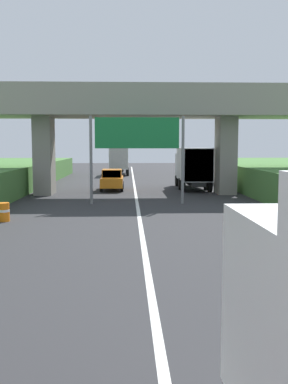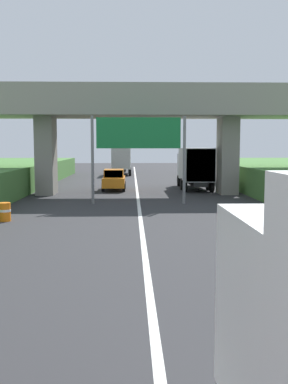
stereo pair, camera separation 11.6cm
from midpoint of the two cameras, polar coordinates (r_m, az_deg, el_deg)
The scene contains 7 objects.
lane_centre_stripe at distance 25.31m, azimuth -0.93°, elevation -2.18°, with size 0.20×102.78×0.01m, color white.
overpass_bridge at distance 32.98m, azimuth -1.22°, elevation 10.21°, with size 40.00×4.80×7.96m.
overhead_highway_sign at distance 27.22m, azimuth -1.03°, elevation 6.92°, with size 5.88×0.18×5.46m.
truck_green at distance 55.35m, azimuth -3.32°, elevation 4.26°, with size 2.44×7.30×3.44m.
truck_silver at distance 36.97m, azimuth 6.23°, elevation 3.38°, with size 2.44×7.30×3.44m.
car_orange at distance 35.92m, azimuth -4.26°, elevation 1.60°, with size 1.86×4.10×1.72m.
construction_barrel_5 at distance 22.08m, azimuth -17.96°, elevation -2.48°, with size 0.57×0.57×0.90m.
Camera 1 is at (-0.55, 6.35, 3.60)m, focal length 41.00 mm.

